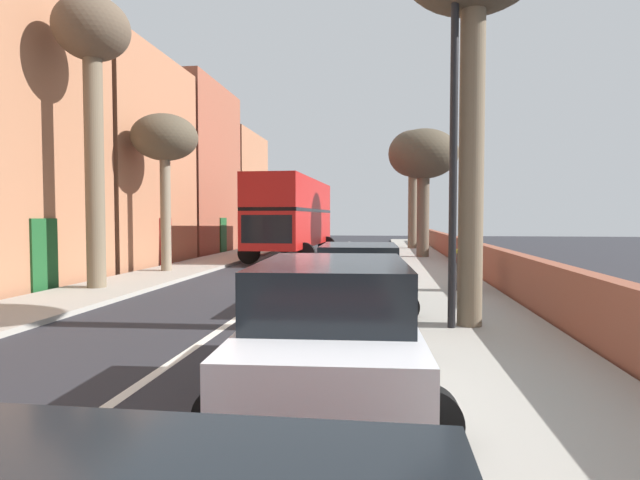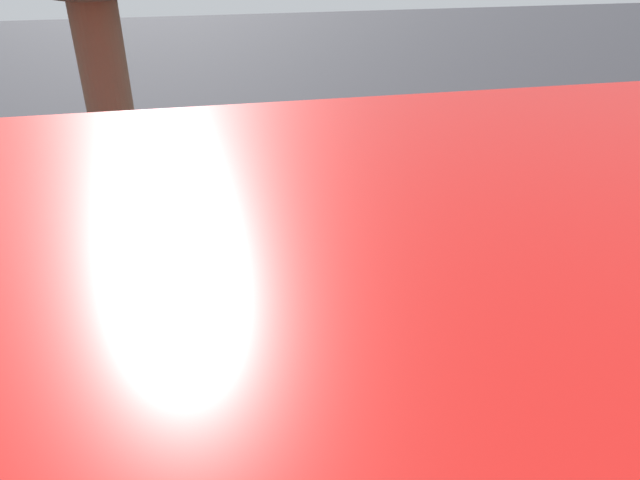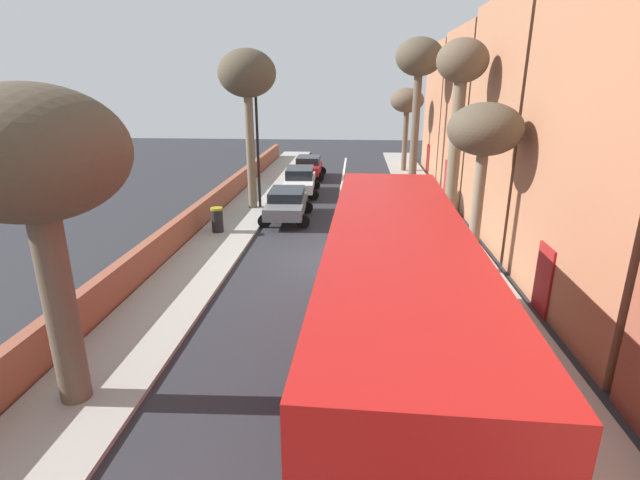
% 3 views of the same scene
% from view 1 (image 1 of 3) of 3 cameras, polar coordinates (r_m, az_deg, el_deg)
% --- Properties ---
extents(ground_plane, '(84.00, 84.00, 0.00)m').
position_cam_1_polar(ground_plane, '(17.61, -2.85, -4.39)').
color(ground_plane, '#28282D').
extents(road_centre_line, '(0.16, 54.00, 0.01)m').
position_cam_1_polar(road_centre_line, '(17.61, -2.85, -4.37)').
color(road_centre_line, silver).
rests_on(road_centre_line, ground).
extents(sidewalk_left, '(2.60, 60.00, 0.12)m').
position_cam_1_polar(sidewalk_left, '(19.09, -17.52, -3.78)').
color(sidewalk_left, '#9E998E').
rests_on(sidewalk_left, ground).
extents(sidewalk_right, '(2.60, 60.00, 0.12)m').
position_cam_1_polar(sidewalk_right, '(17.43, 13.27, -4.33)').
color(sidewalk_right, '#9E998E').
rests_on(sidewalk_right, ground).
extents(terraced_houses_left, '(4.07, 47.68, 9.94)m').
position_cam_1_polar(terraced_houses_left, '(20.63, -27.35, 9.48)').
color(terraced_houses_left, '#9E6647').
rests_on(terraced_houses_left, ground).
extents(boundary_wall_right, '(0.36, 54.00, 1.21)m').
position_cam_1_polar(boundary_wall_right, '(17.60, 18.31, -2.55)').
color(boundary_wall_right, brown).
rests_on(boundary_wall_right, ground).
extents(double_decker_bus, '(3.76, 10.65, 4.06)m').
position_cam_1_polar(double_decker_bus, '(26.51, -3.10, 3.04)').
color(double_decker_bus, '#B31714').
rests_on(double_decker_bus, ground).
extents(parked_car_white_right_1, '(2.58, 4.64, 1.64)m').
position_cam_1_polar(parked_car_white_right_1, '(5.95, 1.54, -9.05)').
color(parked_car_white_right_1, silver).
rests_on(parked_car_white_right_1, ground).
extents(parked_car_grey_right_2, '(2.58, 4.40, 1.52)m').
position_cam_1_polar(parked_car_grey_right_2, '(11.68, 4.40, -3.56)').
color(parked_car_grey_right_2, slate).
rests_on(parked_car_grey_right_2, ground).
extents(street_tree_left_0, '(2.46, 2.46, 5.86)m').
position_cam_1_polar(street_tree_left_0, '(20.18, -17.03, 10.48)').
color(street_tree_left_0, '#7A6B56').
rests_on(street_tree_left_0, sidewalk_left).
extents(street_tree_right_1, '(3.20, 3.20, 7.66)m').
position_cam_1_polar(street_tree_right_1, '(33.94, 10.40, 9.19)').
color(street_tree_right_1, brown).
rests_on(street_tree_right_1, sidewalk_right).
extents(street_tree_right_5, '(3.50, 3.50, 6.47)m').
position_cam_1_polar(street_tree_right_5, '(26.53, 11.53, 9.11)').
color(street_tree_right_5, brown).
rests_on(street_tree_right_5, sidewalk_right).
extents(street_tree_left_6, '(2.10, 2.10, 8.19)m').
position_cam_1_polar(street_tree_left_6, '(16.51, -24.17, 18.34)').
color(street_tree_left_6, brown).
rests_on(street_tree_left_6, sidewalk_left).
extents(lamppost_right, '(0.32, 0.32, 6.31)m').
position_cam_1_polar(lamppost_right, '(9.65, 14.77, 12.48)').
color(lamppost_right, black).
rests_on(lamppost_right, sidewalk_right).
extents(litter_bin_right, '(0.55, 0.55, 1.13)m').
position_cam_1_polar(litter_bin_right, '(14.49, 16.08, -3.25)').
color(litter_bin_right, black).
rests_on(litter_bin_right, sidewalk_right).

